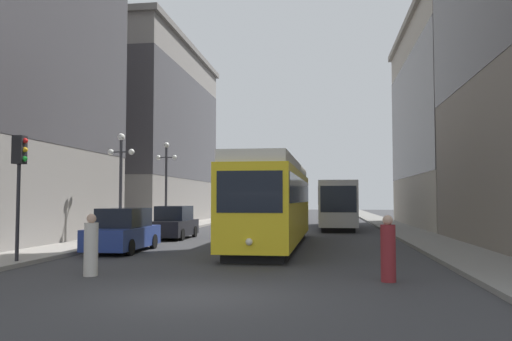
{
  "coord_description": "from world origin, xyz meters",
  "views": [
    {
      "loc": [
        2.99,
        -11.59,
        2.19
      ],
      "look_at": [
        0.16,
        9.18,
        3.36
      ],
      "focal_mm": 36.41,
      "sensor_mm": 36.0,
      "label": 1
    }
  ],
  "objects_px": {
    "parked_car_left_mid": "(174,223)",
    "lamp_post_left_far": "(166,173)",
    "transit_bus": "(335,203)",
    "lamp_post_left_near": "(121,170)",
    "streetcar": "(274,201)",
    "parked_car_left_near": "(124,231)",
    "pedestrian_crossing_near": "(388,251)",
    "traffic_light_near_left": "(20,164)",
    "pedestrian_crossing_far": "(91,247)"
  },
  "relations": [
    {
      "from": "transit_bus",
      "to": "parked_car_left_mid",
      "type": "height_order",
      "value": "transit_bus"
    },
    {
      "from": "parked_car_left_near",
      "to": "lamp_post_left_near",
      "type": "bearing_deg",
      "value": 113.53
    },
    {
      "from": "parked_car_left_mid",
      "to": "traffic_light_near_left",
      "type": "height_order",
      "value": "traffic_light_near_left"
    },
    {
      "from": "parked_car_left_near",
      "to": "parked_car_left_mid",
      "type": "xyz_separation_m",
      "value": [
        0.0,
        7.24,
        -0.0
      ]
    },
    {
      "from": "traffic_light_near_left",
      "to": "lamp_post_left_near",
      "type": "bearing_deg",
      "value": 91.36
    },
    {
      "from": "parked_car_left_mid",
      "to": "lamp_post_left_near",
      "type": "xyz_separation_m",
      "value": [
        -1.9,
        -3.02,
        2.86
      ]
    },
    {
      "from": "parked_car_left_near",
      "to": "pedestrian_crossing_near",
      "type": "distance_m",
      "value": 12.12
    },
    {
      "from": "parked_car_left_mid",
      "to": "lamp_post_left_near",
      "type": "relative_size",
      "value": 0.78
    },
    {
      "from": "pedestrian_crossing_near",
      "to": "lamp_post_left_far",
      "type": "distance_m",
      "value": 22.24
    },
    {
      "from": "streetcar",
      "to": "parked_car_left_mid",
      "type": "height_order",
      "value": "streetcar"
    },
    {
      "from": "streetcar",
      "to": "parked_car_left_mid",
      "type": "xyz_separation_m",
      "value": [
        -6.02,
        4.04,
        -1.26
      ]
    },
    {
      "from": "streetcar",
      "to": "transit_bus",
      "type": "bearing_deg",
      "value": 79.1
    },
    {
      "from": "streetcar",
      "to": "lamp_post_left_far",
      "type": "xyz_separation_m",
      "value": [
        -7.92,
        8.55,
        1.82
      ]
    },
    {
      "from": "parked_car_left_near",
      "to": "lamp_post_left_far",
      "type": "height_order",
      "value": "lamp_post_left_far"
    },
    {
      "from": "streetcar",
      "to": "pedestrian_crossing_near",
      "type": "distance_m",
      "value": 10.8
    },
    {
      "from": "streetcar",
      "to": "pedestrian_crossing_far",
      "type": "height_order",
      "value": "streetcar"
    },
    {
      "from": "streetcar",
      "to": "parked_car_left_mid",
      "type": "bearing_deg",
      "value": 146.68
    },
    {
      "from": "pedestrian_crossing_near",
      "to": "lamp_post_left_far",
      "type": "relative_size",
      "value": 0.31
    },
    {
      "from": "lamp_post_left_far",
      "to": "pedestrian_crossing_near",
      "type": "bearing_deg",
      "value": -56.99
    },
    {
      "from": "transit_bus",
      "to": "parked_car_left_near",
      "type": "distance_m",
      "value": 20.74
    },
    {
      "from": "parked_car_left_mid",
      "to": "lamp_post_left_near",
      "type": "bearing_deg",
      "value": -121.83
    },
    {
      "from": "streetcar",
      "to": "traffic_light_near_left",
      "type": "xyz_separation_m",
      "value": [
        -7.7,
        -8.11,
        1.26
      ]
    },
    {
      "from": "lamp_post_left_near",
      "to": "parked_car_left_mid",
      "type": "bearing_deg",
      "value": 57.8
    },
    {
      "from": "traffic_light_near_left",
      "to": "lamp_post_left_near",
      "type": "relative_size",
      "value": 0.77
    },
    {
      "from": "pedestrian_crossing_near",
      "to": "lamp_post_left_near",
      "type": "xyz_separation_m",
      "value": [
        -12.0,
        10.94,
        2.88
      ]
    },
    {
      "from": "transit_bus",
      "to": "lamp_post_left_near",
      "type": "distance_m",
      "value": 18.2
    },
    {
      "from": "transit_bus",
      "to": "lamp_post_left_near",
      "type": "height_order",
      "value": "lamp_post_left_near"
    },
    {
      "from": "parked_car_left_near",
      "to": "traffic_light_near_left",
      "type": "relative_size",
      "value": 1.11
    },
    {
      "from": "parked_car_left_mid",
      "to": "pedestrian_crossing_near",
      "type": "distance_m",
      "value": 17.22
    },
    {
      "from": "pedestrian_crossing_far",
      "to": "traffic_light_near_left",
      "type": "relative_size",
      "value": 0.43
    },
    {
      "from": "transit_bus",
      "to": "pedestrian_crossing_near",
      "type": "height_order",
      "value": "transit_bus"
    },
    {
      "from": "parked_car_left_mid",
      "to": "parked_car_left_near",
      "type": "bearing_deg",
      "value": -89.64
    },
    {
      "from": "lamp_post_left_far",
      "to": "pedestrian_crossing_far",
      "type": "bearing_deg",
      "value": -78.79
    },
    {
      "from": "streetcar",
      "to": "transit_bus",
      "type": "height_order",
      "value": "streetcar"
    },
    {
      "from": "parked_car_left_mid",
      "to": "streetcar",
      "type": "bearing_deg",
      "value": -33.48
    },
    {
      "from": "streetcar",
      "to": "lamp_post_left_far",
      "type": "height_order",
      "value": "lamp_post_left_far"
    },
    {
      "from": "parked_car_left_mid",
      "to": "pedestrian_crossing_far",
      "type": "distance_m",
      "value": 14.13
    },
    {
      "from": "lamp_post_left_near",
      "to": "lamp_post_left_far",
      "type": "relative_size",
      "value": 0.94
    },
    {
      "from": "pedestrian_crossing_far",
      "to": "lamp_post_left_far",
      "type": "distance_m",
      "value": 19.15
    },
    {
      "from": "parked_car_left_near",
      "to": "parked_car_left_mid",
      "type": "relative_size",
      "value": 1.09
    },
    {
      "from": "transit_bus",
      "to": "lamp_post_left_far",
      "type": "height_order",
      "value": "lamp_post_left_far"
    },
    {
      "from": "streetcar",
      "to": "traffic_light_near_left",
      "type": "relative_size",
      "value": 3.5
    },
    {
      "from": "pedestrian_crossing_near",
      "to": "lamp_post_left_far",
      "type": "xyz_separation_m",
      "value": [
        -12.0,
        18.47,
        3.1
      ]
    },
    {
      "from": "parked_car_left_near",
      "to": "traffic_light_near_left",
      "type": "bearing_deg",
      "value": -109.6
    },
    {
      "from": "parked_car_left_mid",
      "to": "lamp_post_left_far",
      "type": "relative_size",
      "value": 0.73
    },
    {
      "from": "transit_bus",
      "to": "lamp_post_left_near",
      "type": "relative_size",
      "value": 2.17
    },
    {
      "from": "streetcar",
      "to": "lamp_post_left_near",
      "type": "bearing_deg",
      "value": 173.2
    },
    {
      "from": "traffic_light_near_left",
      "to": "parked_car_left_near",
      "type": "bearing_deg",
      "value": 71.07
    },
    {
      "from": "traffic_light_near_left",
      "to": "lamp_post_left_near",
      "type": "xyz_separation_m",
      "value": [
        -0.22,
        9.13,
        0.34
      ]
    },
    {
      "from": "parked_car_left_mid",
      "to": "transit_bus",
      "type": "bearing_deg",
      "value": 51.57
    }
  ]
}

